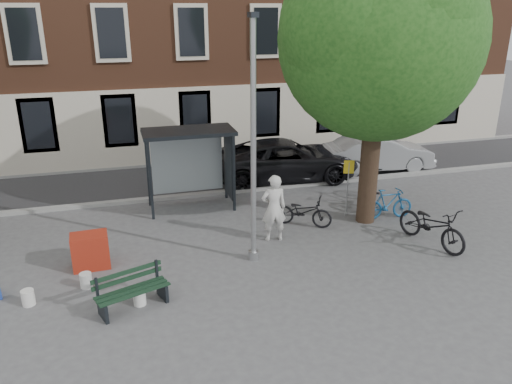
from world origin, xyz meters
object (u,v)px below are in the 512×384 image
Objects in this scene: bike_c at (432,225)px; bike_d at (372,187)px; bench at (132,292)px; bike_b at (388,204)px; lamppost at (253,157)px; bus_shelter at (201,150)px; notice_sign at (348,177)px; bike_a at (303,211)px; red_stand at (90,251)px; car_silver at (378,153)px; car_dark at (286,160)px; painter at (274,208)px.

bike_c is 3.18m from bike_d.
bench is 1.03× the size of bike_b.
lamppost is 3.75× the size of bike_b.
bus_shelter reaches higher than notice_sign.
bike_b is at bearing -62.08° from bike_a.
red_stand is at bearing -135.62° from bus_shelter.
notice_sign reaches higher than bike_b.
lamppost reaches higher than bike_b.
bus_shelter is 1.56× the size of notice_sign.
bike_c is at bearing -13.17° from bench.
bike_b is 0.37× the size of car_silver.
car_dark reaches higher than car_silver.
bike_c is at bearing -5.77° from lamppost.
bench is at bearing -136.53° from notice_sign.
bus_shelter is 3.59m from painter.
lamppost is 4.21m from bench.
bike_a is 1.95× the size of red_stand.
bike_d is 0.37× the size of car_dark.
bike_d reaches higher than bike_a.
bike_c is (8.10, 0.92, 0.21)m from bench.
bench is at bearing -66.94° from red_stand.
bike_b is at bearing 17.10° from lamppost.
bike_d is at bearing -145.89° from car_dark.
car_dark is at bearing 95.01° from car_silver.
car_dark reaches higher than bike_a.
painter is at bearing 48.57° from lamppost.
bike_d is at bearing 7.56° from bench.
painter is 0.87× the size of bike_c.
lamppost is at bearing 110.27° from bike_b.
notice_sign is at bearing -166.33° from car_dark.
bus_shelter is 1.75× the size of bike_b.
notice_sign is at bearing 9.46° from red_stand.
bike_b is at bearing 0.40° from bench.
bike_b is 0.30× the size of car_dark.
lamppost reaches higher than car_silver.
lamppost is at bearing -81.57° from bus_shelter.
bus_shelter reaches higher than bike_b.
bike_c reaches higher than red_stand.
bike_b reaches higher than bench.
painter is 5.47m from car_dark.
bike_d is (2.83, 1.02, 0.14)m from bike_a.
painter is (1.46, -3.14, -0.95)m from bus_shelter.
bike_c is 0.41× the size of car_dark.
red_stand is at bearing 6.73° from painter.
car_dark is at bearing 115.33° from notice_sign.
car_dark is (2.97, 6.00, -2.03)m from lamppost.
bus_shelter reaches higher than car_silver.
car_dark is 2.98× the size of notice_sign.
red_stand is (-6.06, -0.94, -0.01)m from bike_a.
car_dark is at bearing 36.87° from red_stand.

